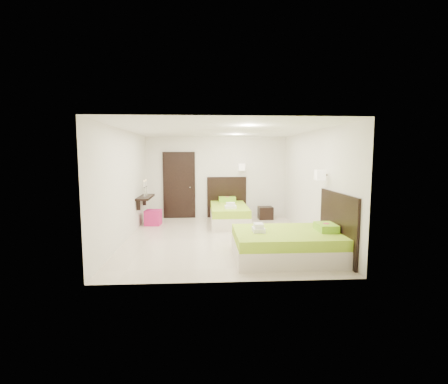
{
  "coord_description": "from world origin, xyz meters",
  "views": [
    {
      "loc": [
        -0.37,
        -7.7,
        2.0
      ],
      "look_at": [
        0.1,
        0.3,
        1.1
      ],
      "focal_mm": 26.0,
      "sensor_mm": 36.0,
      "label": 1
    }
  ],
  "objects": [
    {
      "name": "door",
      "position": [
        -1.2,
        2.7,
        1.05
      ],
      "size": [
        1.02,
        0.15,
        2.14
      ],
      "color": "black",
      "rests_on": "ground"
    },
    {
      "name": "nightstand",
      "position": [
        1.53,
        2.33,
        0.2
      ],
      "size": [
        0.45,
        0.41,
        0.39
      ],
      "primitive_type": "cube",
      "rotation": [
        0.0,
        0.0,
        0.03
      ],
      "color": "black",
      "rests_on": "ground"
    },
    {
      "name": "bed_double",
      "position": [
        1.3,
        -1.59,
        0.3
      ],
      "size": [
        2.05,
        1.74,
        1.69
      ],
      "color": "beige",
      "rests_on": "ground"
    },
    {
      "name": "bed_single",
      "position": [
        0.33,
        1.78,
        0.31
      ],
      "size": [
        1.26,
        2.11,
        1.74
      ],
      "color": "beige",
      "rests_on": "ground"
    },
    {
      "name": "floor",
      "position": [
        0.0,
        0.0,
        0.0
      ],
      "size": [
        5.5,
        5.5,
        0.0
      ],
      "primitive_type": "plane",
      "color": "beige",
      "rests_on": "ground"
    },
    {
      "name": "console_shelf",
      "position": [
        -2.08,
        1.6,
        0.82
      ],
      "size": [
        0.35,
        1.2,
        0.78
      ],
      "color": "black",
      "rests_on": "ground"
    },
    {
      "name": "ottoman",
      "position": [
        -1.88,
        1.65,
        0.22
      ],
      "size": [
        0.47,
        0.47,
        0.44
      ],
      "primitive_type": "cube",
      "rotation": [
        0.0,
        0.0,
        -0.08
      ],
      "color": "#A71655",
      "rests_on": "ground"
    }
  ]
}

